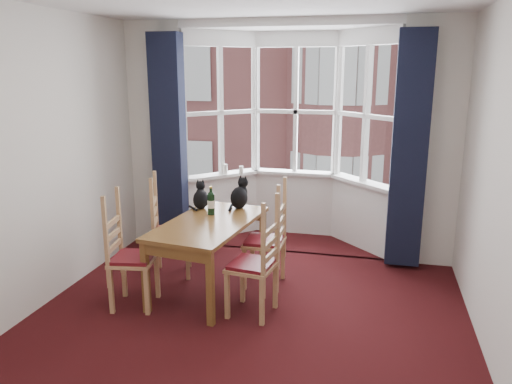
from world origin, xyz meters
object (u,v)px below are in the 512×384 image
(chair_left_near, at_px, (124,259))
(chair_right_near, at_px, (261,267))
(chair_right_far, at_px, (273,243))
(chair_left_far, at_px, (164,234))
(candle_short, at_px, (241,170))
(dining_table, at_px, (209,230))
(cat_left, at_px, (201,198))
(candle_tall, at_px, (225,169))
(cat_right, at_px, (240,196))
(wine_bottle, at_px, (211,202))

(chair_left_near, height_order, chair_right_near, same)
(chair_right_near, height_order, chair_right_far, same)
(chair_left_near, bearing_deg, chair_left_far, 85.69)
(chair_left_far, distance_m, candle_short, 1.57)
(dining_table, xyz_separation_m, cat_left, (-0.24, 0.44, 0.21))
(candle_tall, height_order, candle_short, candle_tall)
(cat_right, bearing_deg, chair_right_far, -34.22)
(chair_left_near, height_order, candle_short, candle_short)
(candle_short, bearing_deg, chair_right_far, -62.87)
(chair_left_far, height_order, candle_short, candle_short)
(chair_left_far, relative_size, chair_right_near, 1.00)
(chair_right_far, bearing_deg, cat_left, 167.99)
(cat_right, relative_size, candle_short, 3.22)
(dining_table, relative_size, chair_left_far, 1.65)
(wine_bottle, height_order, candle_short, wine_bottle)
(chair_right_near, height_order, wine_bottle, wine_bottle)
(chair_left_near, xyz_separation_m, candle_short, (0.56, 2.20, 0.45))
(dining_table, xyz_separation_m, wine_bottle, (-0.06, 0.24, 0.22))
(chair_left_far, bearing_deg, cat_left, 25.07)
(chair_left_near, bearing_deg, dining_table, 37.59)
(chair_right_far, bearing_deg, chair_left_near, -148.68)
(chair_left_far, distance_m, cat_left, 0.57)
(cat_right, bearing_deg, chair_left_near, -128.09)
(chair_left_far, xyz_separation_m, cat_right, (0.79, 0.30, 0.40))
(dining_table, xyz_separation_m, candle_short, (-0.12, 1.68, 0.27))
(dining_table, bearing_deg, chair_left_far, 157.12)
(dining_table, bearing_deg, cat_right, 73.30)
(chair_right_near, distance_m, candle_tall, 2.32)
(chair_left_far, distance_m, cat_right, 0.93)
(chair_right_near, bearing_deg, chair_left_near, -175.09)
(dining_table, distance_m, chair_right_near, 0.78)
(chair_left_near, xyz_separation_m, chair_left_far, (0.06, 0.79, 0.00))
(chair_right_near, relative_size, cat_right, 2.56)
(chair_right_near, distance_m, wine_bottle, 1.03)
(chair_right_far, xyz_separation_m, cat_right, (-0.44, 0.30, 0.40))
(cat_right, xyz_separation_m, wine_bottle, (-0.22, -0.32, -0.00))
(chair_right_far, xyz_separation_m, candle_short, (-0.73, 1.42, 0.45))
(chair_right_far, height_order, candle_short, candle_short)
(chair_right_near, xyz_separation_m, candle_tall, (-0.97, 2.06, 0.46))
(chair_right_far, distance_m, candle_tall, 1.74)
(chair_left_near, relative_size, candle_short, 8.23)
(chair_left_near, distance_m, wine_bottle, 1.06)
(cat_right, bearing_deg, chair_left_far, -159.46)
(chair_left_near, bearing_deg, wine_bottle, 50.64)
(candle_tall, bearing_deg, dining_table, -78.62)
(dining_table, distance_m, chair_right_far, 0.68)
(chair_left_near, bearing_deg, candle_tall, 80.88)
(cat_right, relative_size, candle_tall, 2.73)
(chair_left_near, xyz_separation_m, cat_left, (0.44, 0.96, 0.39))
(dining_table, relative_size, cat_left, 4.77)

